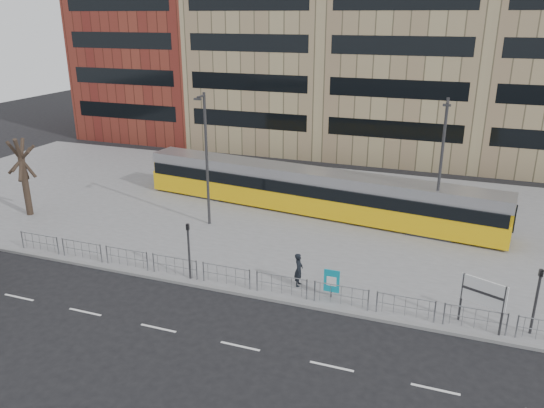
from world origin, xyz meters
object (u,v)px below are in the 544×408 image
(tram, at_px, (312,191))
(pedestrian, at_px, (299,270))
(traffic_light_west, at_px, (189,244))
(lamp_post_east, at_px, (441,164))
(station_sign, at_px, (483,295))
(traffic_light_east, at_px, (537,293))
(lamp_post_west, at_px, (206,155))
(ad_panel, at_px, (332,281))
(bare_tree, at_px, (17,135))

(tram, bearing_deg, pedestrian, -70.78)
(traffic_light_west, xyz_separation_m, lamp_post_east, (11.62, 10.14, 2.73))
(station_sign, xyz_separation_m, lamp_post_east, (-2.67, 9.84, 3.08))
(traffic_light_east, bearing_deg, station_sign, 169.03)
(lamp_post_west, bearing_deg, tram, 38.26)
(tram, relative_size, lamp_post_east, 3.01)
(station_sign, height_order, traffic_light_east, traffic_light_east)
(station_sign, bearing_deg, traffic_light_west, -156.54)
(station_sign, xyz_separation_m, ad_panel, (-6.82, 0.34, -0.77))
(station_sign, bearing_deg, ad_panel, -160.62)
(station_sign, relative_size, lamp_post_east, 0.27)
(tram, height_order, pedestrian, tram)
(lamp_post_east, distance_m, bare_tree, 27.28)
(pedestrian, relative_size, bare_tree, 0.22)
(ad_panel, bearing_deg, lamp_post_west, 147.12)
(tram, bearing_deg, station_sign, -39.57)
(ad_panel, bearing_deg, station_sign, -2.09)
(traffic_light_west, bearing_deg, pedestrian, 2.82)
(bare_tree, bearing_deg, ad_panel, -10.01)
(pedestrian, xyz_separation_m, lamp_post_west, (-8.13, 6.06, 3.82))
(traffic_light_east, bearing_deg, lamp_post_east, 98.66)
(traffic_light_east, xyz_separation_m, bare_tree, (-31.49, 4.06, 3.64))
(tram, xyz_separation_m, pedestrian, (2.35, -10.62, -0.64))
(traffic_light_west, bearing_deg, station_sign, -8.55)
(lamp_post_west, bearing_deg, pedestrian, -36.71)
(tram, bearing_deg, lamp_post_west, -135.00)
(station_sign, height_order, bare_tree, bare_tree)
(bare_tree, bearing_deg, lamp_post_east, 11.69)
(ad_panel, xyz_separation_m, traffic_light_east, (8.95, -0.08, 1.12))
(pedestrian, bearing_deg, bare_tree, 74.86)
(lamp_post_west, height_order, bare_tree, lamp_post_west)
(tram, distance_m, station_sign, 16.00)
(lamp_post_west, bearing_deg, station_sign, -22.61)
(pedestrian, relative_size, traffic_light_east, 0.57)
(pedestrian, distance_m, lamp_post_west, 10.84)
(station_sign, distance_m, lamp_post_west, 18.49)
(traffic_light_west, bearing_deg, lamp_post_west, 99.46)
(station_sign, distance_m, traffic_light_west, 14.29)
(station_sign, height_order, ad_panel, station_sign)
(traffic_light_east, distance_m, lamp_post_west, 20.31)
(ad_panel, height_order, traffic_light_west, traffic_light_west)
(tram, bearing_deg, bare_tree, -151.66)
(lamp_post_west, distance_m, bare_tree, 12.85)
(tram, height_order, traffic_light_west, traffic_light_west)
(ad_panel, relative_size, pedestrian, 0.83)
(lamp_post_west, bearing_deg, traffic_light_west, -70.79)
(bare_tree, bearing_deg, station_sign, -8.37)
(lamp_post_east, relative_size, bare_tree, 1.10)
(tram, relative_size, lamp_post_west, 3.00)
(tram, bearing_deg, lamp_post_east, -4.88)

